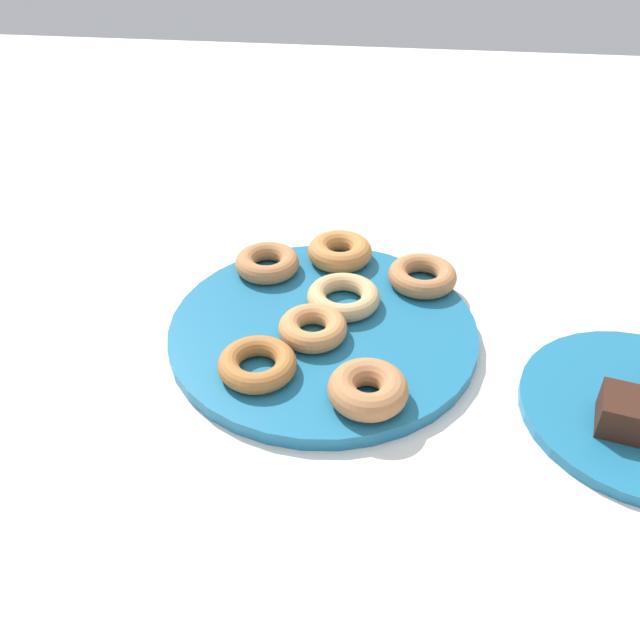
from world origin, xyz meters
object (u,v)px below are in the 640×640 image
at_px(donut_2, 257,364).
at_px(donut_6, 343,297).
at_px(donut_4, 340,251).
at_px(donut_5, 313,328).
at_px(brownie_far, 626,413).
at_px(donut_1, 267,263).
at_px(donut_3, 368,389).
at_px(donut_0, 422,276).
at_px(donut_plate, 323,331).

xyz_separation_m(donut_2, donut_6, (-0.08, -0.13, -0.00)).
xyz_separation_m(donut_4, donut_5, (0.01, 0.16, -0.00)).
height_order(donut_5, brownie_far, brownie_far).
xyz_separation_m(donut_1, donut_5, (-0.08, 0.13, -0.00)).
xyz_separation_m(donut_2, brownie_far, (-0.37, 0.03, 0.00)).
distance_m(donut_2, donut_4, 0.24).
bearing_deg(donut_4, donut_3, 101.54).
height_order(donut_0, donut_3, donut_3).
bearing_deg(donut_plate, donut_4, -92.33).
relative_size(donut_2, brownie_far, 1.66).
relative_size(donut_1, donut_3, 1.01).
bearing_deg(donut_3, brownie_far, 179.35).
bearing_deg(donut_2, donut_1, -82.70).
bearing_deg(donut_6, donut_0, -149.16).
height_order(donut_1, donut_3, donut_3).
bearing_deg(donut_5, donut_plate, -112.03).
bearing_deg(donut_5, brownie_far, 162.75).
relative_size(donut_0, donut_6, 0.98).
distance_m(donut_4, donut_5, 0.16).
bearing_deg(donut_2, donut_6, -120.80).
bearing_deg(donut_2, donut_4, -105.75).
bearing_deg(donut_4, donut_1, 21.84).
bearing_deg(brownie_far, donut_2, -4.84).
bearing_deg(donut_6, donut_plate, 65.45).
distance_m(donut_0, brownie_far, 0.29).
bearing_deg(donut_5, donut_4, -95.18).
bearing_deg(donut_plate, donut_1, -51.30).
bearing_deg(donut_0, donut_plate, 41.11).
distance_m(donut_5, brownie_far, 0.33).
bearing_deg(donut_5, donut_6, -113.69).
height_order(donut_plate, donut_1, donut_1).
bearing_deg(donut_1, brownie_far, 150.01).
bearing_deg(donut_6, donut_1, -30.98).
relative_size(donut_5, donut_6, 0.89).
relative_size(donut_1, donut_5, 1.06).
xyz_separation_m(donut_0, donut_1, (0.20, -0.01, 0.00)).
height_order(donut_5, donut_6, donut_5).
height_order(donut_0, donut_6, donut_0).
height_order(donut_3, donut_4, donut_3).
bearing_deg(donut_3, donut_4, -78.46).
relative_size(donut_0, donut_3, 1.05).
bearing_deg(donut_5, donut_3, 125.41).
bearing_deg(donut_6, donut_2, 59.20).
height_order(donut_0, donut_5, same).
xyz_separation_m(donut_1, brownie_far, (-0.39, 0.23, 0.00)).
bearing_deg(donut_6, donut_3, 103.68).
bearing_deg(donut_plate, donut_2, 56.47).
height_order(donut_4, donut_6, donut_4).
distance_m(donut_plate, donut_2, 0.11).
xyz_separation_m(donut_2, donut_4, (-0.07, -0.23, 0.00)).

